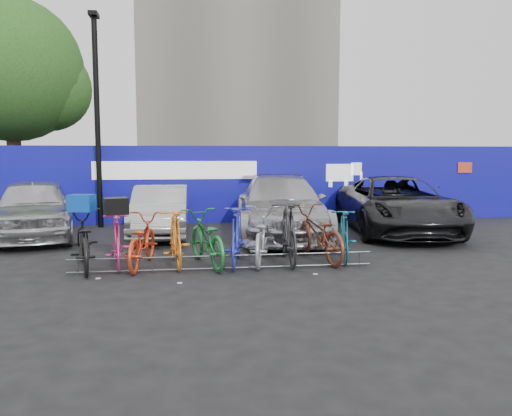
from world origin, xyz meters
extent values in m
plane|color=black|center=(0.00, 0.00, 0.00)|extent=(100.00, 100.00, 0.00)
cube|color=#0B109C|center=(0.00, 6.00, 1.20)|extent=(22.00, 0.15, 2.40)
cube|color=white|center=(-1.00, 5.90, 1.65)|extent=(5.00, 0.02, 0.55)
cube|color=white|center=(4.20, 5.90, 1.55)|extent=(1.20, 0.02, 0.90)
cube|color=#CA4023|center=(8.50, 5.90, 1.70)|extent=(0.50, 0.02, 0.35)
cylinder|color=#382314|center=(-7.00, 10.00, 2.00)|extent=(0.50, 0.50, 4.00)
sphere|color=#1F4616|center=(-7.00, 10.00, 5.20)|extent=(5.20, 5.20, 5.20)
sphere|color=#1F4616|center=(-5.80, 10.30, 4.60)|extent=(3.20, 3.20, 3.20)
cylinder|color=black|center=(-3.20, 5.40, 3.00)|extent=(0.16, 0.16, 6.00)
cube|color=black|center=(-3.20, 5.40, 6.05)|extent=(0.25, 0.50, 0.12)
cylinder|color=#595B60|center=(0.00, -0.60, 0.28)|extent=(5.60, 0.03, 0.03)
cylinder|color=#595B60|center=(0.00, -0.60, 0.05)|extent=(5.60, 0.03, 0.03)
cylinder|color=#595B60|center=(-2.60, -0.60, 0.14)|extent=(0.03, 0.03, 0.28)
cylinder|color=#595B60|center=(-1.30, -0.60, 0.14)|extent=(0.03, 0.03, 0.28)
cylinder|color=#595B60|center=(0.00, -0.60, 0.14)|extent=(0.03, 0.03, 0.28)
cylinder|color=#595B60|center=(1.30, -0.60, 0.14)|extent=(0.03, 0.03, 0.28)
cylinder|color=#595B60|center=(2.60, -0.60, 0.14)|extent=(0.03, 0.03, 0.28)
imported|color=#AEAFB3|center=(-4.53, 3.63, 0.77)|extent=(2.80, 4.83, 1.54)
imported|color=#B0B1B5|center=(-1.36, 3.64, 0.65)|extent=(1.43, 3.98, 1.31)
imported|color=#B5B5BA|center=(1.76, 3.19, 0.78)|extent=(2.65, 5.57, 1.57)
imported|color=black|center=(4.99, 3.30, 0.77)|extent=(3.22, 5.79, 1.53)
imported|color=black|center=(-2.60, -0.10, 0.54)|extent=(1.18, 2.18, 1.08)
imported|color=#E33383|center=(-1.99, -0.03, 0.51)|extent=(0.74, 1.74, 1.01)
imported|color=red|center=(-1.53, -0.07, 0.50)|extent=(0.94, 2.00, 1.01)
imported|color=orange|center=(-0.89, -0.09, 0.54)|extent=(0.72, 1.83, 1.07)
imported|color=#1D7633|center=(-0.31, -0.10, 0.53)|extent=(1.20, 2.12, 1.06)
imported|color=#2B32BF|center=(0.28, -0.13, 0.57)|extent=(0.84, 1.96, 1.14)
imported|color=#96989D|center=(0.78, 0.02, 0.54)|extent=(1.16, 2.17, 1.08)
imported|color=#252528|center=(1.30, -0.11, 0.60)|extent=(0.68, 2.03, 1.20)
imported|color=brown|center=(1.93, 0.03, 0.55)|extent=(1.15, 2.21, 1.11)
imported|color=#135769|center=(2.48, 0.01, 0.51)|extent=(0.86, 1.76, 1.02)
cube|color=#0940AD|center=(-2.60, -0.10, 1.24)|extent=(0.50, 0.42, 0.31)
cube|color=black|center=(-1.99, -0.03, 1.17)|extent=(0.52, 0.49, 0.31)
camera|label=1|loc=(-0.64, -9.62, 2.14)|focal=35.00mm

